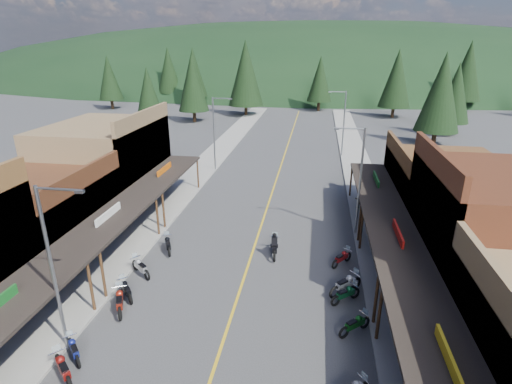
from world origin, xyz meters
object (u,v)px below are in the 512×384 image
at_px(pine_11, 441,92).
at_px(bike_west_5, 74,349).
at_px(shop_east_3, 443,192).
at_px(pedestrian_east_b, 360,199).
at_px(pine_1, 193,72).
at_px(pine_10, 193,83).
at_px(pine_3, 320,79).
at_px(bike_west_7, 126,289).
at_px(shop_east_2, 496,236).
at_px(bike_west_6, 120,300).
at_px(streetlight_3, 343,121).
at_px(pine_7, 169,70).
at_px(bike_west_8, 141,266).
at_px(bike_west_9, 168,244).
at_px(streetlight_0, 54,264).
at_px(shop_west_3, 108,164).
at_px(streetlight_1, 215,131).
at_px(shop_west_2, 37,220).
at_px(bike_east_8, 346,284).
at_px(pedestrian_east_a, 405,318).
at_px(pine_8, 148,94).
at_px(streetlight_2, 358,177).
at_px(pine_5, 467,71).
at_px(bike_west_4, 63,368).
at_px(bike_east_6, 355,324).
at_px(pine_0, 109,78).
at_px(rider_on_bike, 275,246).
at_px(pine_2, 246,73).
at_px(bike_east_7, 346,293).

xyz_separation_m(pine_11, bike_west_5, (-26.34, -44.62, -6.65)).
height_order(shop_east_3, pedestrian_east_b, shop_east_3).
height_order(pine_1, pine_10, pine_1).
bearing_deg(pine_10, pine_3, 36.03).
distance_m(pine_1, bike_west_7, 74.46).
relative_size(shop_east_2, bike_west_6, 4.82).
relative_size(streetlight_3, pine_3, 0.73).
distance_m(pine_3, pine_7, 37.37).
height_order(bike_west_8, bike_west_9, bike_west_8).
bearing_deg(streetlight_0, shop_west_3, 111.55).
xyz_separation_m(streetlight_0, bike_west_8, (0.69, 6.35, -3.86)).
bearing_deg(shop_east_3, streetlight_1, 152.67).
height_order(streetlight_0, bike_west_6, streetlight_0).
relative_size(shop_west_2, shop_west_3, 1.00).
distance_m(pine_7, bike_east_8, 84.96).
xyz_separation_m(shop_west_2, pedestrian_east_a, (22.26, -4.51, -1.52)).
distance_m(shop_east_2, pedestrian_east_b, 12.96).
height_order(streetlight_3, bike_east_8, streetlight_3).
xyz_separation_m(bike_west_7, bike_west_8, (-0.17, 2.31, 0.03)).
xyz_separation_m(pine_8, pine_10, (4.00, 10.00, 0.81)).
bearing_deg(shop_east_2, shop_west_2, -180.00).
relative_size(streetlight_2, pine_5, 0.57).
bearing_deg(bike_west_8, shop_west_3, 73.52).
xyz_separation_m(bike_west_4, pedestrian_east_a, (14.58, 4.99, 0.39)).
height_order(pine_1, bike_west_5, pine_1).
bearing_deg(shop_east_3, bike_east_6, -117.81).
distance_m(pine_0, pine_5, 74.69).
distance_m(pine_0, pine_11, 64.63).
distance_m(shop_west_3, rider_on_bike, 17.19).
distance_m(bike_east_8, rider_on_bike, 5.79).
bearing_deg(streetlight_3, shop_west_3, -137.96).
relative_size(pine_10, pedestrian_east_a, 6.71).
distance_m(shop_east_3, streetlight_0, 27.05).
height_order(streetlight_1, pine_2, pine_2).
relative_size(streetlight_3, bike_east_6, 4.11).
bearing_deg(pine_11, bike_west_4, -119.65).
distance_m(pine_10, pedestrian_east_b, 45.55).
relative_size(pine_10, bike_east_7, 5.92).
bearing_deg(shop_east_3, rider_on_bike, -149.20).
distance_m(streetlight_3, pine_11, 15.55).
height_order(shop_west_2, bike_west_7, shop_west_2).
xyz_separation_m(pine_0, bike_west_9, (34.33, -58.58, -5.89)).
xyz_separation_m(streetlight_1, pine_5, (40.95, 50.00, 3.53)).
bearing_deg(shop_east_2, pine_3, 98.65).
bearing_deg(bike_west_6, shop_east_3, 11.19).
relative_size(pine_3, bike_west_9, 5.31).
xyz_separation_m(pine_1, bike_west_9, (18.33, -66.58, -6.65)).
distance_m(pine_3, pine_8, 36.77).
bearing_deg(pine_1, pine_3, -8.13).
bearing_deg(bike_west_8, bike_west_7, -136.63).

